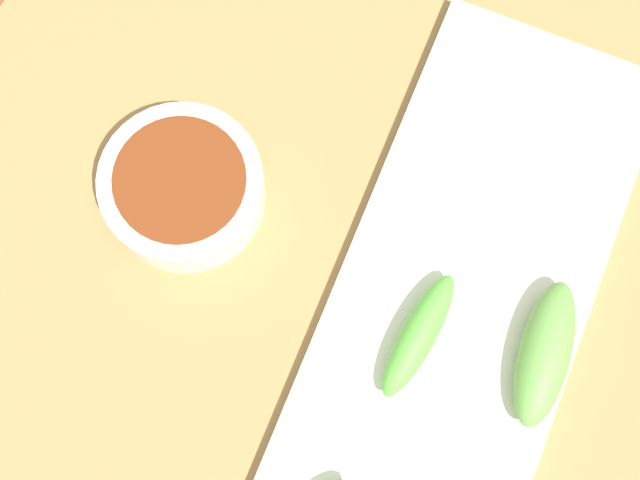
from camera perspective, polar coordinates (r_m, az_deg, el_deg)
The scene contains 5 objects.
tabletop at distance 0.61m, azimuth 1.51°, elevation 0.38°, with size 2.10×2.10×0.02m, color #9B7646.
sauce_bowl at distance 0.60m, azimuth -8.49°, elevation 3.25°, with size 0.10×0.10×0.04m.
serving_plate at distance 0.59m, azimuth 8.55°, elevation -4.07°, with size 0.16×0.40×0.01m, color silver.
broccoli_stalk_0 at distance 0.58m, azimuth 13.75°, elevation -6.84°, with size 0.03×0.09×0.03m, color #66A047.
broccoli_stalk_2 at distance 0.57m, azimuth 6.12°, elevation -5.89°, with size 0.02×0.08×0.03m, color #5CBB41.
Camera 1 is at (0.04, -0.15, 0.60)m, focal length 51.66 mm.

